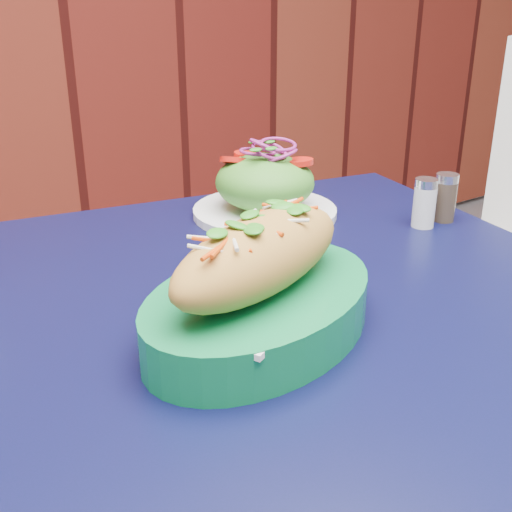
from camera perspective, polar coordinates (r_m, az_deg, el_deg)
cafe_table at (r=0.77m, az=1.69°, el=-9.75°), size 0.94×0.94×0.75m
banh_mi_basket at (r=0.63m, az=0.37°, el=-2.82°), size 0.33×0.27×0.13m
salad_plate at (r=0.97m, az=0.79°, el=6.13°), size 0.22×0.22×0.12m
salt_shaker at (r=0.96m, az=14.75°, el=4.58°), size 0.03×0.03×0.07m
pepper_shaker at (r=0.99m, az=16.47°, el=5.01°), size 0.03×0.03×0.07m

